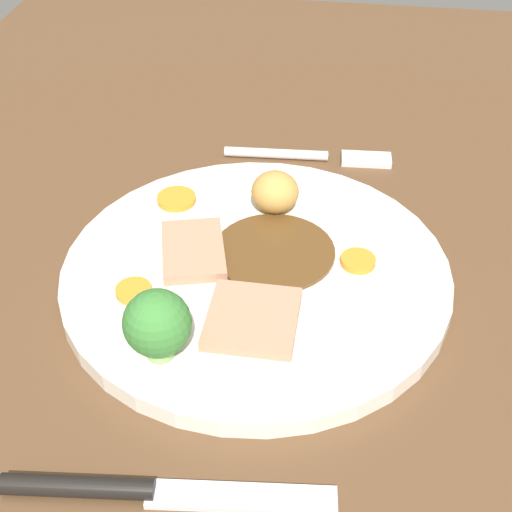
% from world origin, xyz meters
% --- Properties ---
extents(dining_table, '(1.20, 0.84, 0.04)m').
position_xyz_m(dining_table, '(0.00, 0.00, 0.02)').
color(dining_table, brown).
rests_on(dining_table, ground).
extents(dinner_plate, '(0.28, 0.28, 0.01)m').
position_xyz_m(dinner_plate, '(-0.03, -0.03, 0.04)').
color(dinner_plate, silver).
rests_on(dinner_plate, dining_table).
extents(gravy_pool, '(0.09, 0.09, 0.00)m').
position_xyz_m(gravy_pool, '(-0.04, -0.02, 0.05)').
color(gravy_pool, '#563819').
rests_on(gravy_pool, dinner_plate).
extents(meat_slice_main, '(0.06, 0.06, 0.01)m').
position_xyz_m(meat_slice_main, '(0.03, -0.02, 0.05)').
color(meat_slice_main, tan).
rests_on(meat_slice_main, dinner_plate).
extents(meat_slice_under, '(0.08, 0.06, 0.01)m').
position_xyz_m(meat_slice_under, '(-0.03, -0.07, 0.05)').
color(meat_slice_under, tan).
rests_on(meat_slice_under, dinner_plate).
extents(roast_potato_left, '(0.05, 0.05, 0.03)m').
position_xyz_m(roast_potato_left, '(-0.10, -0.02, 0.07)').
color(roast_potato_left, '#BC8C42').
rests_on(roast_potato_left, dinner_plate).
extents(carrot_coin_front, '(0.03, 0.03, 0.01)m').
position_xyz_m(carrot_coin_front, '(-0.04, 0.05, 0.05)').
color(carrot_coin_front, orange).
rests_on(carrot_coin_front, dinner_plate).
extents(carrot_coin_back, '(0.03, 0.03, 0.01)m').
position_xyz_m(carrot_coin_back, '(0.01, -0.11, 0.05)').
color(carrot_coin_back, orange).
rests_on(carrot_coin_back, dinner_plate).
extents(carrot_coin_side, '(0.03, 0.03, 0.01)m').
position_xyz_m(carrot_coin_side, '(-0.10, -0.10, 0.05)').
color(carrot_coin_side, orange).
rests_on(carrot_coin_side, dinner_plate).
extents(broccoli_floret, '(0.04, 0.04, 0.05)m').
position_xyz_m(broccoli_floret, '(0.07, -0.07, 0.08)').
color(broccoli_floret, '#8CB766').
rests_on(broccoli_floret, dinner_plate).
extents(fork, '(0.02, 0.15, 0.01)m').
position_xyz_m(fork, '(-0.20, 0.00, 0.04)').
color(fork, silver).
rests_on(fork, dining_table).
extents(knife, '(0.03, 0.19, 0.01)m').
position_xyz_m(knife, '(0.16, -0.06, 0.04)').
color(knife, black).
rests_on(knife, dining_table).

